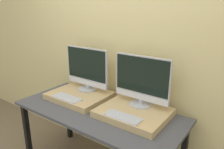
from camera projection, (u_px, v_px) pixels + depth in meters
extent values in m
cube|color=#DBC684|center=(124.00, 48.00, 2.29)|extent=(8.00, 0.04, 2.60)
cube|color=#47474C|center=(98.00, 111.00, 2.11)|extent=(1.65, 0.74, 0.03)
cube|color=black|center=(27.00, 134.00, 2.42)|extent=(0.05, 0.05, 0.73)
cube|color=black|center=(69.00, 113.00, 2.90)|extent=(0.05, 0.05, 0.73)
cube|color=tan|center=(80.00, 96.00, 2.36)|extent=(0.61, 0.50, 0.06)
cylinder|color=#B2B2B7|center=(88.00, 89.00, 2.46)|extent=(0.21, 0.21, 0.01)
cylinder|color=#B2B2B7|center=(88.00, 86.00, 2.45)|extent=(0.04, 0.04, 0.04)
cube|color=#B2B2B7|center=(87.00, 67.00, 2.38)|extent=(0.55, 0.02, 0.42)
cube|color=black|center=(86.00, 64.00, 2.36)|extent=(0.53, 0.00, 0.34)
cube|color=silver|center=(87.00, 83.00, 2.42)|extent=(0.55, 0.00, 0.06)
cube|color=silver|center=(67.00, 98.00, 2.22)|extent=(0.33, 0.12, 0.01)
cube|color=#B2B2B7|center=(67.00, 97.00, 2.21)|extent=(0.31, 0.11, 0.00)
cube|color=tan|center=(133.00, 113.00, 1.99)|extent=(0.61, 0.50, 0.06)
cylinder|color=#B2B2B7|center=(141.00, 104.00, 2.08)|extent=(0.21, 0.21, 0.01)
cylinder|color=#B2B2B7|center=(141.00, 101.00, 2.07)|extent=(0.04, 0.04, 0.04)
cube|color=#B2B2B7|center=(142.00, 78.00, 2.00)|extent=(0.55, 0.02, 0.42)
cube|color=black|center=(141.00, 76.00, 1.98)|extent=(0.53, 0.00, 0.34)
cube|color=silver|center=(140.00, 97.00, 2.04)|extent=(0.55, 0.00, 0.06)
cube|color=silver|center=(123.00, 117.00, 1.84)|extent=(0.33, 0.12, 0.01)
cube|color=#B2B2B7|center=(123.00, 116.00, 1.83)|extent=(0.31, 0.11, 0.00)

